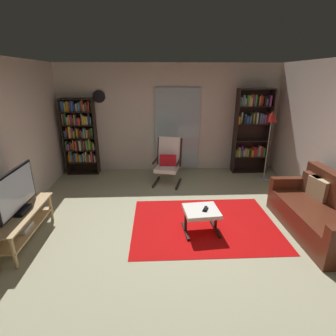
% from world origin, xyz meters
% --- Properties ---
extents(ground_plane, '(7.02, 7.02, 0.00)m').
position_xyz_m(ground_plane, '(0.00, 0.00, 0.00)').
color(ground_plane, '#ACA987').
extents(wall_back, '(5.60, 0.06, 2.60)m').
position_xyz_m(wall_back, '(0.00, 2.90, 1.30)').
color(wall_back, silver).
rests_on(wall_back, ground).
extents(glass_door_panel, '(1.10, 0.01, 2.00)m').
position_xyz_m(glass_door_panel, '(0.19, 2.83, 1.05)').
color(glass_door_panel, silver).
extents(area_rug, '(2.33, 1.74, 0.01)m').
position_xyz_m(area_rug, '(0.43, 0.16, 0.00)').
color(area_rug, red).
rests_on(area_rug, ground).
extents(tv_stand, '(0.42, 1.30, 0.48)m').
position_xyz_m(tv_stand, '(-2.29, -0.17, 0.31)').
color(tv_stand, tan).
rests_on(tv_stand, ground).
extents(television, '(0.20, 0.97, 0.64)m').
position_xyz_m(television, '(-2.28, -0.16, 0.78)').
color(television, black).
rests_on(television, tv_stand).
extents(bookshelf_near_tv, '(0.76, 0.30, 1.82)m').
position_xyz_m(bookshelf_near_tv, '(-2.17, 2.69, 0.98)').
color(bookshelf_near_tv, black).
rests_on(bookshelf_near_tv, ground).
extents(bookshelf_near_sofa, '(0.83, 0.30, 2.04)m').
position_xyz_m(bookshelf_near_sofa, '(1.98, 2.62, 1.12)').
color(bookshelf_near_sofa, black).
rests_on(bookshelf_near_sofa, ground).
extents(leather_sofa, '(0.82, 1.74, 0.88)m').
position_xyz_m(leather_sofa, '(2.19, -0.12, 0.32)').
color(leather_sofa, '#582717').
rests_on(leather_sofa, ground).
extents(lounge_armchair, '(0.71, 0.77, 1.02)m').
position_xyz_m(lounge_armchair, '(-0.08, 1.98, 0.53)').
color(lounge_armchair, black).
rests_on(lounge_armchair, ground).
extents(ottoman, '(0.56, 0.52, 0.38)m').
position_xyz_m(ottoman, '(0.34, -0.04, 0.32)').
color(ottoman, white).
rests_on(ottoman, ground).
extents(tv_remote, '(0.07, 0.15, 0.02)m').
position_xyz_m(tv_remote, '(0.41, -0.03, 0.39)').
color(tv_remote, black).
rests_on(tv_remote, ottoman).
extents(cell_phone, '(0.12, 0.16, 0.01)m').
position_xyz_m(cell_phone, '(0.40, -0.06, 0.39)').
color(cell_phone, black).
rests_on(cell_phone, ottoman).
extents(floor_lamp_by_shelf, '(0.24, 0.24, 1.58)m').
position_xyz_m(floor_lamp_by_shelf, '(2.21, 2.10, 1.33)').
color(floor_lamp_by_shelf, '#A5A5AD').
rests_on(floor_lamp_by_shelf, ground).
extents(wall_clock, '(0.29, 0.03, 0.29)m').
position_xyz_m(wall_clock, '(-1.66, 2.82, 1.85)').
color(wall_clock, silver).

